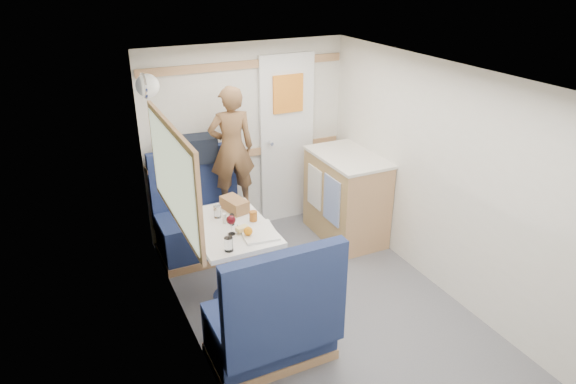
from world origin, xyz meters
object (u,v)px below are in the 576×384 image
cheese_block (242,228)px  tumbler_left (229,244)px  tumbler_right (217,212)px  bread_loaf (235,205)px  person (232,148)px  duffel_bag (190,150)px  dome_light (147,86)px  beer_glass (253,217)px  wine_glass (231,221)px  orange_fruit (248,231)px  salt_grinder (225,218)px  tray (258,232)px  bench_near (273,328)px  dinette_table (231,242)px  bench_far (203,226)px  pepper_grinder (232,220)px

cheese_block → tumbler_left: (-0.19, -0.22, 0.02)m
tumbler_right → bread_loaf: bearing=19.2°
tumbler_left → bread_loaf: (0.28, 0.63, -0.00)m
tumbler_right → person: bearing=60.5°
person → duffel_bag: 0.43m
person → bread_loaf: person is taller
bread_loaf → dome_light: bearing=131.3°
dome_light → beer_glass: size_ratio=1.94×
person → wine_glass: 1.11m
orange_fruit → tumbler_left: size_ratio=0.64×
dome_light → orange_fruit: dome_light is taller
dome_light → tumbler_right: 1.23m
wine_glass → salt_grinder: (0.01, 0.21, -0.08)m
cheese_block → tumbler_right: size_ratio=0.93×
tumbler_right → salt_grinder: bearing=-80.8°
orange_fruit → beer_glass: bearing=58.7°
tumbler_right → tumbler_left: bearing=-99.8°
tray → duffel_bag: bearing=97.3°
person → beer_glass: size_ratio=11.87×
bench_near → dome_light: dome_light is taller
tray → cheese_block: cheese_block is taller
duffel_bag → tumbler_left: bearing=-89.2°
tumbler_left → dinette_table: bearing=69.4°
bread_loaf → salt_grinder: bearing=-129.9°
dome_light → cheese_block: size_ratio=2.02×
tray → tumbler_left: 0.35m
tumbler_right → salt_grinder: tumbler_right is taller
person → salt_grinder: person is taller
bench_far → beer_glass: bench_far is taller
dome_light → person: dome_light is taller
duffel_bag → pepper_grinder: 1.14m
dome_light → tumbler_left: 1.59m
bench_far → tumbler_left: bearing=-96.5°
dome_light → duffel_bag: 0.86m
person → dome_light: bearing=9.2°
person → duffel_bag: bearing=-27.5°
duffel_bag → beer_glass: size_ratio=5.04×
person → wine_glass: size_ratio=7.29×
cheese_block → tumbler_right: bearing=105.7°
tray → salt_grinder: (-0.19, 0.28, 0.04)m
pepper_grinder → salt_grinder: size_ratio=1.09×
bench_far → dome_light: bearing=-177.9°
dinette_table → wine_glass: bearing=-104.1°
tray → cheese_block: bearing=151.2°
bench_near → tumbler_right: 1.16m
person → tray: size_ratio=3.48×
bench_far → salt_grinder: bench_far is taller
dome_light → bench_near: bearing=-77.2°
wine_glass → dinette_table: bearing=75.9°
dome_light → person: 1.01m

